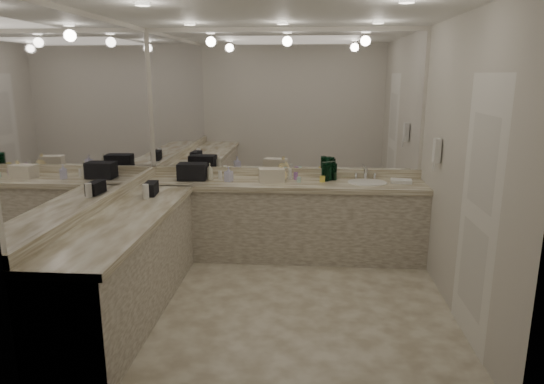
# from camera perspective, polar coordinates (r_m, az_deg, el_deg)

# --- Properties ---
(floor) EXTENTS (3.20, 3.20, 0.00)m
(floor) POSITION_cam_1_polar(r_m,az_deg,el_deg) (4.68, 0.46, -12.80)
(floor) COLOR beige
(floor) RESTS_ON ground
(ceiling) EXTENTS (3.20, 3.20, 0.00)m
(ceiling) POSITION_cam_1_polar(r_m,az_deg,el_deg) (4.22, 0.53, 20.66)
(ceiling) COLOR white
(ceiling) RESTS_ON floor
(wall_back) EXTENTS (3.20, 0.02, 2.60)m
(wall_back) POSITION_cam_1_polar(r_m,az_deg,el_deg) (5.74, 1.49, 5.80)
(wall_back) COLOR beige
(wall_back) RESTS_ON floor
(wall_left) EXTENTS (0.02, 3.00, 2.60)m
(wall_left) POSITION_cam_1_polar(r_m,az_deg,el_deg) (4.65, -19.63, 3.13)
(wall_left) COLOR beige
(wall_left) RESTS_ON floor
(wall_right) EXTENTS (0.02, 3.00, 2.60)m
(wall_right) POSITION_cam_1_polar(r_m,az_deg,el_deg) (4.45, 21.51, 2.54)
(wall_right) COLOR beige
(wall_right) RESTS_ON floor
(vanity_back_base) EXTENTS (3.20, 0.60, 0.84)m
(vanity_back_base) POSITION_cam_1_polar(r_m,az_deg,el_deg) (5.64, 1.28, -3.51)
(vanity_back_base) COLOR beige
(vanity_back_base) RESTS_ON floor
(vanity_back_top) EXTENTS (3.20, 0.64, 0.06)m
(vanity_back_top) POSITION_cam_1_polar(r_m,az_deg,el_deg) (5.51, 1.30, 0.93)
(vanity_back_top) COLOR beige
(vanity_back_top) RESTS_ON vanity_back_base
(vanity_left_base) EXTENTS (0.60, 2.40, 0.84)m
(vanity_left_base) POSITION_cam_1_polar(r_m,az_deg,el_deg) (4.51, -16.72, -8.64)
(vanity_left_base) COLOR beige
(vanity_left_base) RESTS_ON floor
(vanity_left_top) EXTENTS (0.64, 2.42, 0.06)m
(vanity_left_top) POSITION_cam_1_polar(r_m,az_deg,el_deg) (4.36, -17.00, -3.16)
(vanity_left_top) COLOR beige
(vanity_left_top) RESTS_ON vanity_left_base
(backsplash_back) EXTENTS (3.20, 0.04, 0.10)m
(backsplash_back) POSITION_cam_1_polar(r_m,az_deg,el_deg) (5.78, 1.46, 2.34)
(backsplash_back) COLOR beige
(backsplash_back) RESTS_ON vanity_back_top
(backsplash_left) EXTENTS (0.04, 3.00, 0.10)m
(backsplash_left) POSITION_cam_1_polar(r_m,az_deg,el_deg) (4.71, -19.07, -1.05)
(backsplash_left) COLOR beige
(backsplash_left) RESTS_ON vanity_left_top
(mirror_back) EXTENTS (3.12, 0.01, 1.55)m
(mirror_back) POSITION_cam_1_polar(r_m,az_deg,el_deg) (5.68, 1.51, 10.54)
(mirror_back) COLOR white
(mirror_back) RESTS_ON wall_back
(mirror_left) EXTENTS (0.01, 2.92, 1.55)m
(mirror_left) POSITION_cam_1_polar(r_m,az_deg,el_deg) (4.59, -19.97, 8.97)
(mirror_left) COLOR white
(mirror_left) RESTS_ON wall_left
(sink) EXTENTS (0.44, 0.44, 0.03)m
(sink) POSITION_cam_1_polar(r_m,az_deg,el_deg) (5.55, 11.15, 1.02)
(sink) COLOR white
(sink) RESTS_ON vanity_back_top
(faucet) EXTENTS (0.24, 0.16, 0.14)m
(faucet) POSITION_cam_1_polar(r_m,az_deg,el_deg) (5.74, 10.94, 2.21)
(faucet) COLOR silver
(faucet) RESTS_ON vanity_back_top
(wall_phone) EXTENTS (0.06, 0.10, 0.24)m
(wall_phone) POSITION_cam_1_polar(r_m,az_deg,el_deg) (5.10, 18.82, 4.64)
(wall_phone) COLOR white
(wall_phone) RESTS_ON wall_right
(door) EXTENTS (0.02, 0.82, 2.10)m
(door) POSITION_cam_1_polar(r_m,az_deg,el_deg) (4.04, 23.06, -2.32)
(door) COLOR white
(door) RESTS_ON wall_right
(black_toiletry_bag) EXTENTS (0.33, 0.22, 0.19)m
(black_toiletry_bag) POSITION_cam_1_polar(r_m,az_deg,el_deg) (5.65, -9.35, 2.34)
(black_toiletry_bag) COLOR black
(black_toiletry_bag) RESTS_ON vanity_back_top
(black_bag_spill) EXTENTS (0.13, 0.25, 0.13)m
(black_bag_spill) POSITION_cam_1_polar(r_m,az_deg,el_deg) (5.04, -14.06, 0.42)
(black_bag_spill) COLOR black
(black_bag_spill) RESTS_ON vanity_left_top
(cream_cosmetic_case) EXTENTS (0.31, 0.22, 0.16)m
(cream_cosmetic_case) POSITION_cam_1_polar(r_m,az_deg,el_deg) (5.47, -0.04, 2.03)
(cream_cosmetic_case) COLOR beige
(cream_cosmetic_case) RESTS_ON vanity_back_top
(hand_towel) EXTENTS (0.25, 0.18, 0.04)m
(hand_towel) POSITION_cam_1_polar(r_m,az_deg,el_deg) (5.63, 14.95, 1.24)
(hand_towel) COLOR white
(hand_towel) RESTS_ON vanity_back_top
(lotion_left) EXTENTS (0.06, 0.06, 0.15)m
(lotion_left) POSITION_cam_1_polar(r_m,az_deg,el_deg) (4.89, -14.64, 0.07)
(lotion_left) COLOR white
(lotion_left) RESTS_ON vanity_left_top
(soap_bottle_a) EXTENTS (0.09, 0.09, 0.20)m
(soap_bottle_a) POSITION_cam_1_polar(r_m,az_deg,el_deg) (5.61, -7.31, 2.39)
(soap_bottle_a) COLOR beige
(soap_bottle_a) RESTS_ON vanity_back_top
(soap_bottle_b) EXTENTS (0.10, 0.10, 0.17)m
(soap_bottle_b) POSITION_cam_1_polar(r_m,az_deg,el_deg) (5.52, -5.13, 2.12)
(soap_bottle_b) COLOR silver
(soap_bottle_b) RESTS_ON vanity_back_top
(soap_bottle_c) EXTENTS (0.19, 0.19, 0.19)m
(soap_bottle_c) POSITION_cam_1_polar(r_m,az_deg,el_deg) (5.52, 1.05, 2.29)
(soap_bottle_c) COLOR #FFE89C
(soap_bottle_c) RESTS_ON vanity_back_top
(green_bottle_0) EXTENTS (0.07, 0.07, 0.19)m
(green_bottle_0) POSITION_cam_1_polar(r_m,az_deg,el_deg) (5.62, 7.30, 2.38)
(green_bottle_0) COLOR #0F4A2B
(green_bottle_0) RESTS_ON vanity_back_top
(green_bottle_1) EXTENTS (0.07, 0.07, 0.19)m
(green_bottle_1) POSITION_cam_1_polar(r_m,az_deg,el_deg) (5.55, 6.40, 2.25)
(green_bottle_1) COLOR #0F4A2B
(green_bottle_1) RESTS_ON vanity_back_top
(green_bottle_2) EXTENTS (0.06, 0.06, 0.21)m
(green_bottle_2) POSITION_cam_1_polar(r_m,az_deg,el_deg) (5.60, 6.80, 2.48)
(green_bottle_2) COLOR #0F4A2B
(green_bottle_2) RESTS_ON vanity_back_top
(green_bottle_3) EXTENTS (0.07, 0.07, 0.21)m
(green_bottle_3) POSITION_cam_1_polar(r_m,az_deg,el_deg) (5.57, 6.21, 2.41)
(green_bottle_3) COLOR #0F4A2B
(green_bottle_3) RESTS_ON vanity_back_top
(green_bottle_4) EXTENTS (0.06, 0.06, 0.21)m
(green_bottle_4) POSITION_cam_1_polar(r_m,az_deg,el_deg) (5.63, 7.17, 2.53)
(green_bottle_4) COLOR #0F4A2B
(green_bottle_4) RESTS_ON vanity_back_top
(amenity_bottle_0) EXTENTS (0.05, 0.05, 0.07)m
(amenity_bottle_0) POSITION_cam_1_polar(r_m,az_deg,el_deg) (5.76, -9.26, 1.99)
(amenity_bottle_0) COLOR #9966B2
(amenity_bottle_0) RESTS_ON vanity_back_top
(amenity_bottle_1) EXTENTS (0.05, 0.05, 0.09)m
(amenity_bottle_1) POSITION_cam_1_polar(r_m,az_deg,el_deg) (5.61, 2.81, 1.90)
(amenity_bottle_1) COLOR #9966B2
(amenity_bottle_1) RESTS_ON vanity_back_top
(amenity_bottle_2) EXTENTS (0.04, 0.04, 0.09)m
(amenity_bottle_2) POSITION_cam_1_polar(r_m,az_deg,el_deg) (5.70, -6.14, 2.05)
(amenity_bottle_2) COLOR white
(amenity_bottle_2) RESTS_ON vanity_back_top
(amenity_bottle_3) EXTENTS (0.06, 0.06, 0.07)m
(amenity_bottle_3) POSITION_cam_1_polar(r_m,az_deg,el_deg) (5.51, 5.94, 1.53)
(amenity_bottle_3) COLOR #F2D84C
(amenity_bottle_3) RESTS_ON vanity_back_top
(amenity_bottle_4) EXTENTS (0.04, 0.04, 0.06)m
(amenity_bottle_4) POSITION_cam_1_polar(r_m,az_deg,el_deg) (5.47, 3.18, 1.46)
(amenity_bottle_4) COLOR silver
(amenity_bottle_4) RESTS_ON vanity_back_top
(amenity_bottle_5) EXTENTS (0.05, 0.05, 0.09)m
(amenity_bottle_5) POSITION_cam_1_polar(r_m,az_deg,el_deg) (5.64, 7.29, 1.90)
(amenity_bottle_5) COLOR #E57F66
(amenity_bottle_5) RESTS_ON vanity_back_top
(amenity_bottle_6) EXTENTS (0.04, 0.04, 0.08)m
(amenity_bottle_6) POSITION_cam_1_polar(r_m,az_deg,el_deg) (5.62, 1.39, 1.89)
(amenity_bottle_6) COLOR silver
(amenity_bottle_6) RESTS_ON vanity_back_top
(amenity_bottle_7) EXTENTS (0.04, 0.04, 0.12)m
(amenity_bottle_7) POSITION_cam_1_polar(r_m,az_deg,el_deg) (5.63, 2.14, 2.12)
(amenity_bottle_7) COLOR white
(amenity_bottle_7) RESTS_ON vanity_back_top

